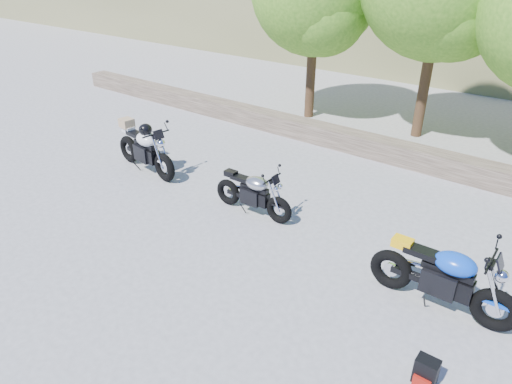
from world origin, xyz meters
TOP-DOWN VIEW (x-y plane):
  - ground at (0.00, 0.00)m, footprint 90.00×90.00m
  - stone_wall at (0.00, 5.50)m, footprint 22.00×0.55m
  - silver_bike at (-0.17, 1.38)m, footprint 1.79×0.57m
  - white_bike at (-3.37, 1.41)m, footprint 2.16×0.68m
  - blue_bike at (3.62, 0.91)m, footprint 2.12×0.67m
  - backpack at (3.93, -0.53)m, footprint 0.27×0.23m

SIDE VIEW (x-z plane):
  - ground at x=0.00m, z-range 0.00..0.00m
  - backpack at x=3.93m, z-range -0.01..0.36m
  - stone_wall at x=0.00m, z-range 0.00..0.50m
  - silver_bike at x=-0.17m, z-range -0.01..0.89m
  - blue_bike at x=3.62m, z-range -0.01..1.05m
  - white_bike at x=-3.37m, z-range -0.01..1.19m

